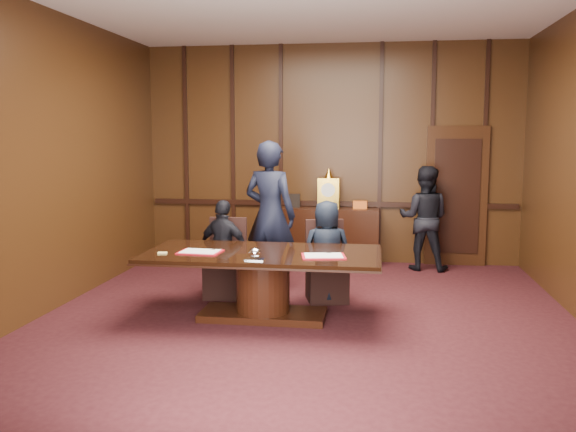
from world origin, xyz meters
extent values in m
plane|color=black|center=(0.00, 0.00, 0.00)|extent=(7.00, 7.00, 0.00)
cube|color=black|center=(0.00, 3.50, 1.75)|extent=(6.00, 0.04, 3.50)
cube|color=black|center=(0.00, -3.50, 1.75)|extent=(6.00, 0.04, 3.50)
cube|color=black|center=(-3.00, 0.00, 1.75)|extent=(0.04, 7.00, 3.50)
cube|color=black|center=(0.00, 3.47, 0.95)|extent=(5.90, 0.05, 0.08)
cube|color=black|center=(2.00, 3.46, 1.10)|extent=(0.95, 0.06, 2.20)
sphere|color=gold|center=(1.63, 3.39, 1.05)|extent=(0.08, 0.08, 0.08)
cube|color=black|center=(0.00, 3.26, 0.45)|extent=(1.60, 0.45, 0.90)
cube|color=black|center=(-0.70, 3.26, 0.03)|extent=(0.12, 0.40, 0.06)
cube|color=black|center=(0.70, 3.26, 0.03)|extent=(0.12, 0.40, 0.06)
cube|color=gold|center=(0.00, 3.26, 1.14)|extent=(0.34, 0.18, 0.48)
cylinder|color=white|center=(0.00, 3.16, 1.20)|extent=(0.22, 0.03, 0.22)
cone|color=gold|center=(0.00, 3.26, 1.46)|extent=(0.14, 0.14, 0.16)
cube|color=black|center=(-0.55, 3.28, 1.01)|extent=(0.18, 0.04, 0.22)
cube|color=orange|center=(0.50, 3.28, 0.96)|extent=(0.22, 0.12, 0.12)
cube|color=black|center=(-0.49, 0.18, 0.04)|extent=(1.40, 0.60, 0.08)
cylinder|color=black|center=(-0.49, 0.18, 0.39)|extent=(0.60, 0.60, 0.62)
cube|color=black|center=(-0.49, 0.18, 0.71)|extent=(2.62, 1.32, 0.02)
cube|color=black|center=(-0.49, 0.18, 0.73)|extent=(2.60, 1.30, 0.06)
cube|color=#B3101C|center=(-1.16, 0.04, 0.77)|extent=(0.48, 0.36, 0.01)
cube|color=white|center=(-1.16, 0.04, 0.78)|extent=(0.42, 0.31, 0.01)
cube|color=#B3101C|center=(0.21, 0.00, 0.77)|extent=(0.51, 0.40, 0.01)
cube|color=white|center=(0.21, 0.00, 0.78)|extent=(0.44, 0.34, 0.01)
cube|color=white|center=(-0.49, -0.27, 0.77)|extent=(0.20, 0.14, 0.01)
ellipsoid|color=white|center=(-0.49, -0.27, 0.82)|extent=(0.13, 0.13, 0.10)
cube|color=#E7CB71|center=(-1.56, -0.08, 0.77)|extent=(0.11, 0.09, 0.01)
cube|color=black|center=(-1.14, 1.03, 0.23)|extent=(0.49, 0.49, 0.46)
cube|color=black|center=(-1.14, 1.24, 0.72)|extent=(0.48, 0.07, 0.55)
cylinder|color=black|center=(-1.34, 0.83, 0.12)|extent=(0.04, 0.04, 0.23)
cylinder|color=black|center=(-0.94, 1.23, 0.12)|extent=(0.04, 0.04, 0.23)
cube|color=black|center=(0.16, 1.03, 0.23)|extent=(0.58, 0.58, 0.46)
cube|color=black|center=(0.11, 1.23, 0.72)|extent=(0.48, 0.18, 0.55)
cylinder|color=black|center=(-0.04, 0.83, 0.12)|extent=(0.04, 0.04, 0.23)
cylinder|color=black|center=(0.36, 1.23, 0.12)|extent=(0.04, 0.04, 0.23)
imported|color=black|center=(-1.14, 0.98, 0.62)|extent=(0.79, 0.51, 1.25)
imported|color=black|center=(0.16, 0.98, 0.63)|extent=(0.70, 0.54, 1.26)
imported|color=black|center=(-0.65, 1.55, 0.99)|extent=(0.83, 0.66, 1.98)
imported|color=black|center=(1.48, 3.04, 0.80)|extent=(0.86, 0.72, 1.59)
camera|label=1|loc=(0.76, -6.37, 2.03)|focal=38.00mm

